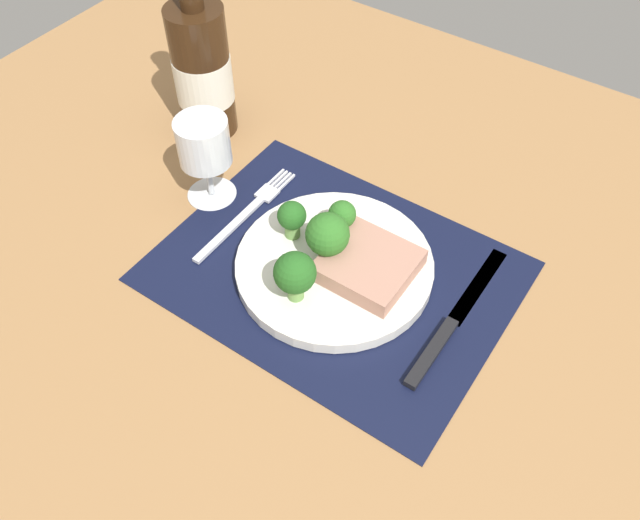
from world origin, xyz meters
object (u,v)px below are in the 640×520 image
(fork, at_px, (247,213))
(knife, at_px, (450,325))
(steak, at_px, (368,265))
(wine_bottle, at_px, (202,69))
(plate, at_px, (334,266))
(wine_glass, at_px, (204,147))

(fork, distance_m, knife, 0.30)
(steak, bearing_deg, wine_bottle, 161.05)
(steak, relative_size, wine_bottle, 0.36)
(fork, height_order, wine_bottle, wine_bottle)
(plate, height_order, steak, steak)
(plate, xyz_separation_m, fork, (-0.14, 0.01, -0.01))
(plate, height_order, knife, plate)
(steak, distance_m, fork, 0.19)
(steak, distance_m, knife, 0.11)
(plate, bearing_deg, wine_glass, 174.71)
(wine_bottle, bearing_deg, steak, -18.95)
(steak, bearing_deg, wine_glass, 177.86)
(plate, relative_size, steak, 2.33)
(knife, bearing_deg, plate, -176.37)
(steak, distance_m, wine_glass, 0.25)
(knife, relative_size, wine_glass, 1.92)
(knife, bearing_deg, steak, 179.26)
(knife, relative_size, wine_bottle, 0.82)
(plate, relative_size, wine_bottle, 0.84)
(steak, relative_size, wine_glass, 0.84)
(plate, relative_size, fork, 1.22)
(fork, height_order, knife, knife)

